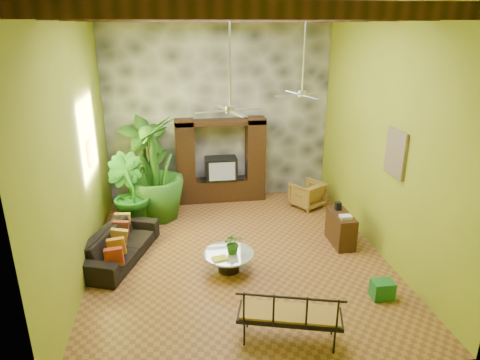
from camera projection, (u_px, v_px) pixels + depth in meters
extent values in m
plane|color=brown|center=(238.00, 255.00, 9.08)|extent=(7.00, 7.00, 0.00)
cube|color=silver|center=(238.00, 1.00, 7.37)|extent=(6.00, 7.00, 0.02)
cube|color=olive|center=(219.00, 108.00, 11.48)|extent=(6.00, 0.02, 5.00)
cube|color=olive|center=(76.00, 148.00, 7.79)|extent=(0.02, 7.00, 5.00)
cube|color=olive|center=(384.00, 135.00, 8.66)|extent=(0.02, 7.00, 5.00)
cube|color=#3B3D44|center=(219.00, 109.00, 11.42)|extent=(5.98, 0.10, 4.98)
cube|color=#3E1F13|center=(271.00, 10.00, 5.03)|extent=(5.95, 0.16, 0.22)
cube|color=#3E1F13|center=(251.00, 13.00, 6.24)|extent=(5.95, 0.16, 0.22)
cube|color=#3E1F13|center=(238.00, 15.00, 7.45)|extent=(5.95, 0.16, 0.22)
cube|color=#3E1F13|center=(228.00, 16.00, 8.66)|extent=(5.95, 0.16, 0.22)
cube|color=#3E1F13|center=(221.00, 17.00, 9.86)|extent=(5.95, 0.16, 0.22)
cube|color=black|center=(221.00, 189.00, 11.90)|extent=(2.40, 0.50, 0.60)
cube|color=black|center=(185.00, 156.00, 11.42)|extent=(0.50, 0.48, 2.00)
cube|color=black|center=(255.00, 153.00, 11.69)|extent=(0.50, 0.48, 2.00)
cube|color=black|center=(220.00, 122.00, 11.25)|extent=(2.40, 0.48, 0.12)
cube|color=black|center=(221.00, 168.00, 11.67)|extent=(0.85, 0.52, 0.62)
cube|color=#8C99A8|center=(222.00, 172.00, 11.42)|extent=(0.70, 0.02, 0.50)
cylinder|color=#AEAEB3|center=(230.00, 57.00, 7.28)|extent=(0.04, 0.04, 1.80)
cylinder|color=#AEAEB3|center=(230.00, 109.00, 7.59)|extent=(0.18, 0.18, 0.12)
cube|color=#AEAEB3|center=(249.00, 109.00, 7.73)|extent=(0.58, 0.26, 0.01)
cube|color=#AEAEB3|center=(223.00, 107.00, 7.91)|extent=(0.26, 0.58, 0.01)
cube|color=#AEAEB3|center=(211.00, 112.00, 7.46)|extent=(0.58, 0.26, 0.01)
cube|color=#AEAEB3|center=(238.00, 114.00, 7.29)|extent=(0.26, 0.58, 0.01)
cylinder|color=#AEAEB3|center=(304.00, 51.00, 9.03)|extent=(0.04, 0.04, 1.80)
cylinder|color=#AEAEB3|center=(302.00, 93.00, 9.33)|extent=(0.18, 0.18, 0.12)
cube|color=#AEAEB3|center=(316.00, 93.00, 9.48)|extent=(0.58, 0.26, 0.01)
cube|color=#AEAEB3|center=(294.00, 92.00, 9.65)|extent=(0.26, 0.58, 0.01)
cube|color=#AEAEB3|center=(288.00, 95.00, 9.20)|extent=(0.58, 0.26, 0.01)
cube|color=#AEAEB3|center=(311.00, 97.00, 9.03)|extent=(0.26, 0.58, 0.01)
cube|color=orange|center=(90.00, 153.00, 8.87)|extent=(0.06, 0.32, 0.55)
cube|color=navy|center=(396.00, 153.00, 8.17)|extent=(0.06, 0.70, 0.90)
imported|color=black|center=(120.00, 245.00, 8.86)|extent=(1.58, 2.38, 0.65)
imported|color=brown|center=(307.00, 194.00, 11.43)|extent=(1.02, 1.02, 0.69)
imported|color=#295C18|center=(146.00, 161.00, 11.23)|extent=(1.56, 1.35, 2.48)
imported|color=#195917|center=(128.00, 193.00, 9.97)|extent=(1.30, 1.27, 1.84)
imported|color=#286019|center=(155.00, 169.00, 10.46)|extent=(1.75, 1.75, 2.57)
cylinder|color=black|center=(229.00, 263.00, 8.46)|extent=(0.42, 0.42, 0.36)
cylinder|color=silver|center=(229.00, 254.00, 8.39)|extent=(1.00, 1.00, 0.04)
imported|color=#275E18|center=(233.00, 243.00, 8.32)|extent=(0.39, 0.34, 0.42)
cube|color=yellow|center=(220.00, 258.00, 8.16)|extent=(0.32, 0.26, 0.03)
cube|color=black|center=(290.00, 316.00, 6.50)|extent=(1.66, 0.95, 0.06)
cube|color=olive|center=(290.00, 313.00, 6.49)|extent=(1.57, 0.87, 0.06)
cube|color=black|center=(296.00, 312.00, 6.15)|extent=(1.53, 0.48, 0.54)
cube|color=#342010|center=(341.00, 229.00, 9.46)|extent=(0.40, 0.90, 0.72)
cube|color=#1E7235|center=(382.00, 290.00, 7.63)|extent=(0.39, 0.29, 0.33)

